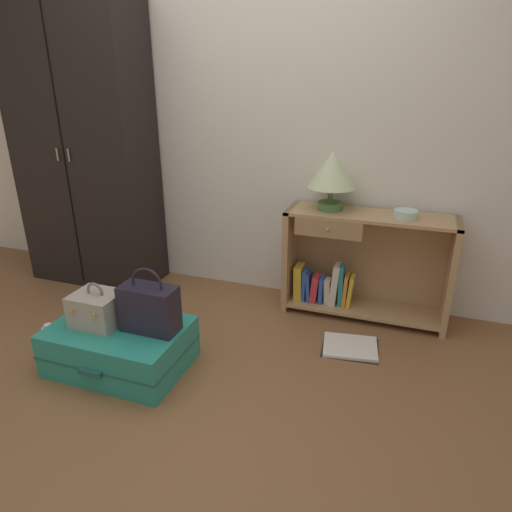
% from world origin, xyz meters
% --- Properties ---
extents(ground_plane, '(9.00, 9.00, 0.00)m').
position_xyz_m(ground_plane, '(0.00, 0.00, 0.00)').
color(ground_plane, brown).
extents(back_wall, '(6.40, 0.10, 2.60)m').
position_xyz_m(back_wall, '(0.00, 1.50, 1.30)').
color(back_wall, silver).
rests_on(back_wall, ground_plane).
extents(wardrobe, '(1.03, 0.47, 2.10)m').
position_xyz_m(wardrobe, '(-1.30, 1.20, 1.05)').
color(wardrobe, black).
rests_on(wardrobe, ground_plane).
extents(bookshelf, '(1.11, 0.34, 0.74)m').
position_xyz_m(bookshelf, '(0.80, 1.28, 0.36)').
color(bookshelf, tan).
rests_on(bookshelf, ground_plane).
extents(table_lamp, '(0.31, 0.31, 0.39)m').
position_xyz_m(table_lamp, '(0.58, 1.28, 1.00)').
color(table_lamp, '#4C7542').
rests_on(table_lamp, bookshelf).
extents(bowl, '(0.15, 0.15, 0.05)m').
position_xyz_m(bowl, '(1.07, 1.25, 0.77)').
color(bowl, silver).
rests_on(bowl, bookshelf).
extents(suitcase_large, '(0.77, 0.55, 0.26)m').
position_xyz_m(suitcase_large, '(-0.39, 0.18, 0.13)').
color(suitcase_large, teal).
rests_on(suitcase_large, ground_plane).
extents(train_case, '(0.26, 0.24, 0.26)m').
position_xyz_m(train_case, '(-0.51, 0.17, 0.36)').
color(train_case, '#A89E8E').
rests_on(train_case, suitcase_large).
extents(handbag, '(0.31, 0.16, 0.38)m').
position_xyz_m(handbag, '(-0.19, 0.21, 0.40)').
color(handbag, '#231E2D').
rests_on(handbag, suitcase_large).
extents(bottle, '(0.08, 0.08, 0.21)m').
position_xyz_m(bottle, '(-0.85, 0.13, 0.10)').
color(bottle, white).
rests_on(bottle, ground_plane).
extents(open_book_on_floor, '(0.37, 0.32, 0.02)m').
position_xyz_m(open_book_on_floor, '(0.85, 0.80, 0.01)').
color(open_book_on_floor, white).
rests_on(open_book_on_floor, ground_plane).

